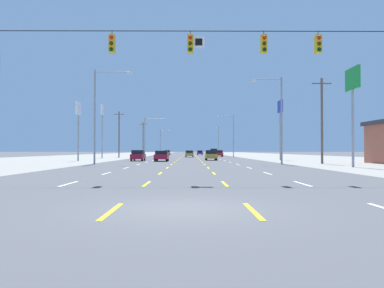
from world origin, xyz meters
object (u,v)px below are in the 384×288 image
pole_sign_left_row_2 (102,119)px  streetlight_right_row_0 (279,114)px  streetlight_left_row_2 (161,140)px  streetlight_right_row_2 (217,138)px  hatchback_inner_right_mid (211,155)px  streetlight_right_row_1 (232,133)px  sedan_inner_left_nearest (162,156)px  hatchback_far_right_far (219,153)px  pole_sign_left_row_1 (78,117)px  pole_sign_right_row_1 (280,113)px  streetlight_left_row_1 (147,133)px  sedan_center_turn_farthest (190,153)px  sedan_inner_right_distant_b (200,153)px  streetlight_left_row_0 (98,110)px  hatchback_far_left_distant_a (167,153)px  pole_sign_right_row_0 (353,89)px  suv_far_right_farther (214,152)px  sedan_center_turn_midfar (189,154)px  hatchback_far_left_near (138,155)px

pole_sign_left_row_2 → streetlight_right_row_0: size_ratio=1.09×
streetlight_left_row_2 → streetlight_right_row_2: 19.48m
hatchback_inner_right_mid → streetlight_right_row_1: (6.39, 28.43, 4.78)m
sedan_inner_left_nearest → hatchback_far_right_far: (10.77, 36.39, 0.03)m
pole_sign_left_row_1 → pole_sign_right_row_1: pole_sign_right_row_1 is taller
streetlight_left_row_1 → streetlight_left_row_2: bearing=90.3°
sedan_center_turn_farthest → sedan_inner_right_distant_b: same height
pole_sign_right_row_1 → streetlight_left_row_0: 29.89m
hatchback_inner_right_mid → pole_sign_left_row_1: 20.19m
streetlight_left_row_1 → hatchback_far_left_distant_a: bearing=85.5°
pole_sign_right_row_0 → streetlight_right_row_1: streetlight_right_row_1 is taller
hatchback_far_right_far → suv_far_right_farther: (-0.11, 18.07, 0.24)m
sedan_center_turn_midfar → pole_sign_right_row_0: bearing=-73.0°
hatchback_inner_right_mid → streetlight_left_row_1: bearing=114.4°
sedan_center_turn_farthest → pole_sign_right_row_1: size_ratio=0.48×
pole_sign_right_row_0 → pole_sign_right_row_1: size_ratio=0.96×
pole_sign_right_row_0 → streetlight_left_row_2: size_ratio=1.02×
hatchback_far_left_near → hatchback_far_left_distant_a: (0.23, 65.02, 0.00)m
sedan_inner_left_nearest → streetlight_left_row_2: (-6.01, 78.00, 4.35)m
streetlight_left_row_1 → streetlight_right_row_2: bearing=66.6°
sedan_center_turn_farthest → streetlight_right_row_1: (9.67, -27.83, 4.81)m
sedan_inner_left_nearest → sedan_inner_right_distant_b: 69.73m
sedan_center_turn_midfar → pole_sign_right_row_1: 28.41m
hatchback_far_left_distant_a → pole_sign_right_row_0: 87.41m
hatchback_far_left_near → streetlight_left_row_1: 32.48m
streetlight_right_row_0 → pole_sign_left_row_2: bearing=130.3°
streetlight_right_row_0 → streetlight_left_row_0: bearing=-180.0°
hatchback_far_left_distant_a → pole_sign_right_row_1: (21.26, -59.80, 6.51)m
pole_sign_left_row_1 → streetlight_right_row_2: bearing=71.6°
hatchback_inner_right_mid → streetlight_right_row_0: bearing=-68.2°
hatchback_far_left_distant_a → streetlight_left_row_2: (-2.79, 11.56, 4.32)m
pole_sign_left_row_2 → sedan_center_turn_farthest: bearing=67.7°
streetlight_left_row_0 → pole_sign_right_row_1: bearing=36.3°
sedan_inner_right_distant_b → streetlight_right_row_0: bearing=-85.4°
hatchback_far_left_near → sedan_center_turn_midfar: size_ratio=0.87×
sedan_inner_left_nearest → hatchback_inner_right_mid: bearing=35.4°
pole_sign_right_row_1 → hatchback_inner_right_mid: bearing=-171.8°
sedan_inner_left_nearest → streetlight_left_row_2: size_ratio=0.51×
streetlight_right_row_2 → suv_far_right_farther: bearing=-96.8°
sedan_inner_right_distant_b → streetlight_left_row_0: bearing=-99.3°
hatchback_far_left_near → streetlight_right_row_1: size_ratio=0.40×
sedan_center_turn_midfar → streetlight_right_row_2: size_ratio=0.46×
sedan_center_turn_farthest → hatchback_far_left_distant_a: 8.71m
pole_sign_left_row_2 → pole_sign_right_row_1: 33.93m
streetlight_right_row_0 → sedan_inner_left_nearest: bearing=140.9°
sedan_inner_left_nearest → pole_sign_right_row_0: pole_sign_right_row_0 is taller
pole_sign_right_row_0 → sedan_center_turn_farthest: bearing=100.5°
sedan_center_turn_midfar → streetlight_left_row_1: 11.11m
pole_sign_left_row_2 → pole_sign_left_row_1: bearing=-86.9°
sedan_center_turn_midfar → streetlight_right_row_2: bearing=78.5°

